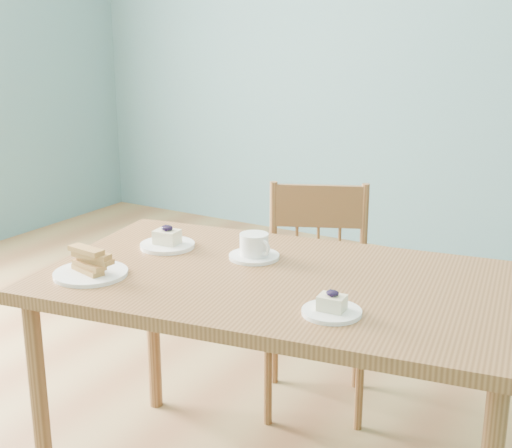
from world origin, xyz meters
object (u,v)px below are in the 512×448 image
cheesecake_plate_near (332,308)px  cheesecake_plate_far (167,242)px  dining_table (280,300)px  coffee_cup (254,248)px  dining_chair (316,297)px  biscotti_plate (90,267)px

cheesecake_plate_near → cheesecake_plate_far: cheesecake_plate_far is taller
cheesecake_plate_near → cheesecake_plate_far: bearing=162.5°
dining_table → coffee_cup: bearing=136.2°
dining_table → cheesecake_plate_near: (0.23, -0.16, 0.09)m
dining_chair → coffee_cup: 0.57m
dining_table → biscotti_plate: 0.54m
biscotti_plate → cheesecake_plate_far: bearing=84.7°
dining_chair → cheesecake_plate_far: bearing=-142.9°
cheesecake_plate_near → cheesecake_plate_far: 0.70m
dining_table → dining_chair: bearing=96.5°
cheesecake_plate_far → biscotti_plate: size_ratio=0.82×
dining_table → biscotti_plate: bearing=-159.7°
cheesecake_plate_near → coffee_cup: size_ratio=0.97×
cheesecake_plate_near → biscotti_plate: (-0.69, -0.10, 0.01)m
cheesecake_plate_far → biscotti_plate: (-0.03, -0.31, 0.01)m
dining_chair → biscotti_plate: bearing=-135.0°
dining_table → biscotti_plate: (-0.46, -0.26, 0.10)m
dining_chair → coffee_cup: bearing=-113.0°
cheesecake_plate_near → cheesecake_plate_far: size_ratio=0.86×
coffee_cup → biscotti_plate: size_ratio=0.73×
biscotti_plate → cheesecake_plate_near: bearing=8.3°
dining_table → coffee_cup: size_ratio=9.41×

